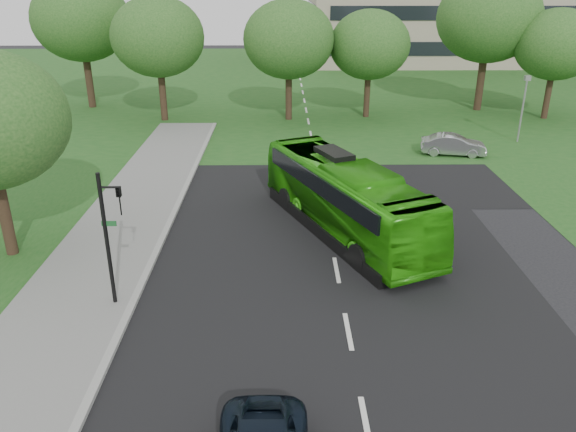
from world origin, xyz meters
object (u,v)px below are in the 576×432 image
object	(u,v)px
tree_park_b	(289,40)
tree_park_c	(370,45)
tree_park_d	(489,18)
bus	(345,197)
tree_park_e	(557,45)
sedan	(453,145)
tree_park_a	(158,37)
tree_park_f	(81,20)
camera_pole	(524,100)
traffic_light	(110,231)

from	to	relation	value
tree_park_b	tree_park_c	world-z (taller)	tree_park_b
tree_park_d	bus	distance (m)	28.57
tree_park_d	tree_park_e	size ratio (longest dim) A/B	1.31
tree_park_e	tree_park_b	bearing A→B (deg)	-179.69
tree_park_c	sedan	bearing A→B (deg)	-69.54
tree_park_a	sedan	distance (m)	22.72
tree_park_a	tree_park_f	size ratio (longest dim) A/B	0.87
tree_park_c	camera_pole	xyz separation A→B (m)	(9.21, -7.59, -2.69)
tree_park_d	camera_pole	size ratio (longest dim) A/B	2.45
tree_park_f	traffic_light	world-z (taller)	tree_park_f
tree_park_d	tree_park_a	bearing A→B (deg)	-172.47
tree_park_f	bus	bearing A→B (deg)	-53.75
tree_park_a	camera_pole	world-z (taller)	tree_park_a
tree_park_b	bus	bearing A→B (deg)	-84.15
traffic_light	tree_park_e	bearing A→B (deg)	51.14
bus	tree_park_d	bearing A→B (deg)	36.94
tree_park_a	tree_park_f	world-z (taller)	tree_park_f
tree_park_d	bus	xyz separation A→B (m)	(-13.73, -24.39, -5.74)
tree_park_a	traffic_light	bearing A→B (deg)	-82.33
tree_park_b	sedan	xyz separation A→B (m)	(10.13, -9.74, -5.35)
sedan	traffic_light	distance (m)	23.83
tree_park_d	traffic_light	distance (m)	37.76
tree_park_d	camera_pole	world-z (taller)	tree_park_d
sedan	traffic_light	bearing A→B (deg)	147.54
bus	camera_pole	world-z (taller)	camera_pole
tree_park_d	bus	world-z (taller)	tree_park_d
tree_park_c	sedan	distance (m)	12.31
tree_park_e	bus	world-z (taller)	tree_park_e
tree_park_f	bus	world-z (taller)	tree_park_f
tree_park_b	tree_park_f	world-z (taller)	tree_park_f
tree_park_e	bus	bearing A→B (deg)	-130.33
tree_park_e	tree_park_a	bearing A→B (deg)	-179.63
tree_park_e	sedan	size ratio (longest dim) A/B	2.10
tree_park_b	traffic_light	bearing A→B (deg)	-102.54
bus	camera_pole	xyz separation A→B (m)	(13.23, 14.36, 1.28)
tree_park_e	traffic_light	size ratio (longest dim) A/B	1.75
sedan	tree_park_d	bearing A→B (deg)	-13.36
tree_park_a	tree_park_e	bearing A→B (deg)	0.37
tree_park_c	tree_park_f	distance (m)	23.36
camera_pole	tree_park_f	bearing A→B (deg)	171.06
tree_park_b	bus	size ratio (longest dim) A/B	0.80
tree_park_d	traffic_light	xyz separation A→B (m)	(-21.92, -30.41, -4.53)
tree_park_c	tree_park_b	bearing A→B (deg)	-172.17
bus	sedan	distance (m)	13.90
tree_park_c	traffic_light	world-z (taller)	tree_park_c
bus	sedan	world-z (taller)	bus
tree_park_b	tree_park_d	xyz separation A→B (m)	(15.89, 3.30, 1.30)
tree_park_a	tree_park_c	distance (m)	15.90
tree_park_a	camera_pole	bearing A→B (deg)	-14.88
sedan	traffic_light	size ratio (longest dim) A/B	0.83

